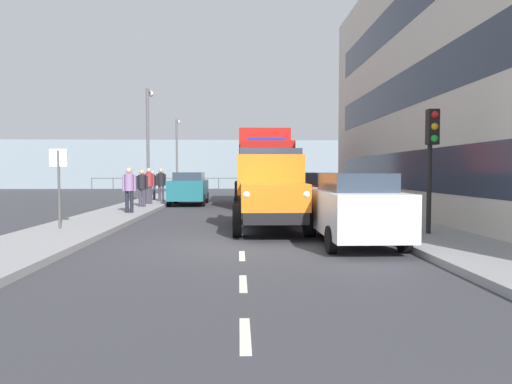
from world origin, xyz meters
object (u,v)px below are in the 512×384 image
(traffic_light_near, at_px, (432,144))
(car_maroon_kerbside_1, at_px, (314,195))
(lamp_post_promenade, at_px, (148,134))
(pedestrian_couple_a, at_px, (153,183))
(pedestrian_couple_b, at_px, (149,183))
(pedestrian_with_bag, at_px, (142,185))
(lorry_cargo_red, at_px, (263,166))
(lamp_post_far, at_px, (177,148))
(pedestrian_in_dark_coat, at_px, (129,186))
(car_white_kerbside_near, at_px, (353,207))
(car_navy_kerbside_2, at_px, (296,189))
(car_teal_oppositeside_0, at_px, (189,188))
(pedestrian_strolling, at_px, (161,182))
(truck_vintage_orange, at_px, (270,191))
(street_sign, at_px, (59,174))

(traffic_light_near, bearing_deg, car_maroon_kerbside_1, -67.28)
(car_maroon_kerbside_1, height_order, lamp_post_promenade, lamp_post_promenade)
(traffic_light_near, bearing_deg, pedestrian_couple_a, -56.06)
(pedestrian_couple_b, xyz_separation_m, pedestrian_couple_a, (0.49, -3.53, -0.09))
(car_maroon_kerbside_1, bearing_deg, pedestrian_with_bag, -30.15)
(lorry_cargo_red, distance_m, traffic_light_near, 12.70)
(car_maroon_kerbside_1, height_order, lamp_post_far, lamp_post_far)
(pedestrian_in_dark_coat, relative_size, pedestrian_couple_a, 1.07)
(car_white_kerbside_near, distance_m, pedestrian_with_bag, 12.30)
(lamp_post_promenade, distance_m, lamp_post_far, 11.03)
(car_maroon_kerbside_1, relative_size, car_navy_kerbside_2, 0.99)
(car_navy_kerbside_2, height_order, lamp_post_far, lamp_post_far)
(car_teal_oppositeside_0, relative_size, pedestrian_couple_b, 2.28)
(car_navy_kerbside_2, xyz_separation_m, pedestrian_in_dark_coat, (7.06, 3.90, 0.30))
(pedestrian_strolling, bearing_deg, truck_vintage_orange, 114.59)
(truck_vintage_orange, bearing_deg, pedestrian_couple_a, -65.30)
(pedestrian_with_bag, bearing_deg, pedestrian_couple_a, -84.22)
(car_white_kerbside_near, bearing_deg, car_teal_oppositeside_0, -67.67)
(pedestrian_couple_a, relative_size, lamp_post_far, 0.29)
(pedestrian_strolling, bearing_deg, pedestrian_in_dark_coat, 89.31)
(pedestrian_couple_a, distance_m, lamp_post_promenade, 3.09)
(truck_vintage_orange, bearing_deg, lamp_post_promenade, -62.82)
(pedestrian_in_dark_coat, bearing_deg, lamp_post_far, -88.24)
(pedestrian_couple_b, xyz_separation_m, pedestrian_strolling, (-0.28, -1.91, -0.01))
(car_navy_kerbside_2, bearing_deg, car_maroon_kerbside_1, 90.00)
(car_navy_kerbside_2, relative_size, traffic_light_near, 1.33)
(truck_vintage_orange, xyz_separation_m, traffic_light_near, (-4.03, 1.93, 1.29))
(truck_vintage_orange, relative_size, pedestrian_in_dark_coat, 3.20)
(lorry_cargo_red, xyz_separation_m, car_white_kerbside_near, (-1.51, 12.74, -1.18))
(pedestrian_couple_a, bearing_deg, car_maroon_kerbside_1, 129.03)
(truck_vintage_orange, relative_size, car_white_kerbside_near, 1.34)
(pedestrian_couple_b, height_order, lamp_post_far, lamp_post_far)
(pedestrian_in_dark_coat, bearing_deg, pedestrian_strolling, -90.69)
(truck_vintage_orange, xyz_separation_m, pedestrian_strolling, (5.12, -11.19, 0.02))
(car_maroon_kerbside_1, xyz_separation_m, pedestrian_strolling, (6.98, -7.94, 0.30))
(car_teal_oppositeside_0, bearing_deg, car_maroon_kerbside_1, 126.14)
(car_white_kerbside_near, bearing_deg, pedestrian_in_dark_coat, -44.47)
(pedestrian_with_bag, relative_size, street_sign, 0.75)
(car_maroon_kerbside_1, distance_m, pedestrian_in_dark_coat, 7.16)
(truck_vintage_orange, bearing_deg, street_sign, 4.52)
(pedestrian_couple_a, distance_m, street_sign, 13.30)
(pedestrian_with_bag, distance_m, street_sign, 7.96)
(pedestrian_couple_a, height_order, street_sign, street_sign)
(lorry_cargo_red, bearing_deg, car_white_kerbside_near, 96.75)
(car_maroon_kerbside_1, height_order, pedestrian_strolling, pedestrian_strolling)
(traffic_light_near, relative_size, lamp_post_promenade, 0.53)
(traffic_light_near, xyz_separation_m, lamp_post_far, (9.78, -24.24, 1.14))
(pedestrian_in_dark_coat, distance_m, pedestrian_couple_a, 8.43)
(car_navy_kerbside_2, height_order, pedestrian_strolling, pedestrian_strolling)
(car_navy_kerbside_2, bearing_deg, pedestrian_with_bag, 6.89)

